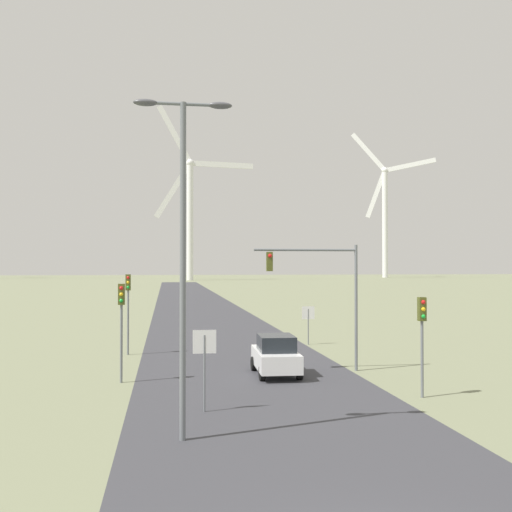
{
  "coord_description": "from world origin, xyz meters",
  "views": [
    {
      "loc": [
        -3.66,
        -9.27,
        5.02
      ],
      "look_at": [
        0.0,
        15.16,
        5.4
      ],
      "focal_mm": 42.0,
      "sensor_mm": 36.0,
      "label": 1
    }
  ],
  "objects": [
    {
      "name": "wind_turbine_center",
      "position": [
        84.22,
        223.14,
        27.26
      ],
      "size": [
        31.29,
        13.61,
        59.71
      ],
      "color": "white",
      "rests_on": "ground"
    },
    {
      "name": "road_surface",
      "position": [
        0.0,
        48.0,
        0.0
      ],
      "size": [
        10.0,
        240.0,
        0.01
      ],
      "color": "#38383D",
      "rests_on": "ground"
    },
    {
      "name": "traffic_light_mast_overhead",
      "position": [
        3.54,
        18.2,
        4.31
      ],
      "size": [
        5.0,
        0.35,
        5.99
      ],
      "color": "slate",
      "rests_on": "ground"
    },
    {
      "name": "traffic_light_post_near_left",
      "position": [
        -5.56,
        16.88,
        3.09
      ],
      "size": [
        0.28,
        0.34,
        4.22
      ],
      "color": "slate",
      "rests_on": "ground"
    },
    {
      "name": "car_approaching",
      "position": [
        1.28,
        17.64,
        0.91
      ],
      "size": [
        1.94,
        4.16,
        1.83
      ],
      "color": "white",
      "rests_on": "ground"
    },
    {
      "name": "traffic_light_post_mid_left",
      "position": [
        -5.78,
        24.94,
        3.28
      ],
      "size": [
        0.28,
        0.34,
        4.5
      ],
      "color": "slate",
      "rests_on": "ground"
    },
    {
      "name": "stop_sign_near",
      "position": [
        -2.37,
        11.28,
        1.96
      ],
      "size": [
        0.81,
        0.07,
        2.8
      ],
      "color": "slate",
      "rests_on": "ground"
    },
    {
      "name": "traffic_light_post_near_right",
      "position": [
        5.94,
        12.26,
        2.79
      ],
      "size": [
        0.28,
        0.33,
        3.8
      ],
      "color": "slate",
      "rests_on": "ground"
    },
    {
      "name": "streetlamp",
      "position": [
        -3.19,
        8.05,
        6.12
      ],
      "size": [
        2.85,
        0.32,
        9.77
      ],
      "color": "slate",
      "rests_on": "ground"
    },
    {
      "name": "wind_turbine_left",
      "position": [
        4.06,
        190.99,
        25.03
      ],
      "size": [
        33.2,
        2.6,
        58.27
      ],
      "color": "white",
      "rests_on": "ground"
    },
    {
      "name": "stop_sign_far",
      "position": [
        5.21,
        27.64,
        1.69
      ],
      "size": [
        0.81,
        0.07,
        2.41
      ],
      "color": "slate",
      "rests_on": "ground"
    }
  ]
}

